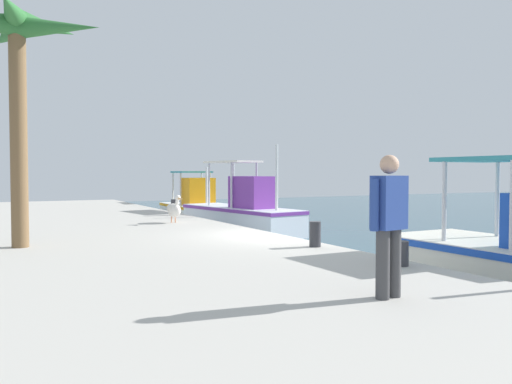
{
  "coord_description": "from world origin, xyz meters",
  "views": [
    {
      "loc": [
        10.49,
        -6.22,
        2.26
      ],
      "look_at": [
        -5.48,
        2.14,
        1.59
      ],
      "focal_mm": 36.66,
      "sensor_mm": 36.0,
      "label": 1
    }
  ],
  "objects_px": {
    "mooring_bollard_nearest": "(174,207)",
    "mooring_bollard_third": "(400,253)",
    "fishing_boat_nearest": "(195,206)",
    "fishing_boat_second": "(242,213)",
    "pelican": "(174,209)",
    "mooring_bollard_second": "(315,234)",
    "palm_tree": "(14,47)",
    "fisherman_standing": "(389,220)"
  },
  "relations": [
    {
      "from": "pelican",
      "to": "mooring_bollard_third",
      "type": "relative_size",
      "value": 2.47
    },
    {
      "from": "fisherman_standing",
      "to": "pelican",
      "type": "bearing_deg",
      "value": 175.72
    },
    {
      "from": "mooring_bollard_nearest",
      "to": "mooring_bollard_third",
      "type": "xyz_separation_m",
      "value": [
        10.89,
        0.0,
        -0.08
      ]
    },
    {
      "from": "palm_tree",
      "to": "fishing_boat_nearest",
      "type": "bearing_deg",
      "value": 145.94
    },
    {
      "from": "mooring_bollard_nearest",
      "to": "palm_tree",
      "type": "bearing_deg",
      "value": -41.53
    },
    {
      "from": "pelican",
      "to": "mooring_bollard_second",
      "type": "distance_m",
      "value": 6.05
    },
    {
      "from": "fishing_boat_nearest",
      "to": "mooring_bollard_nearest",
      "type": "xyz_separation_m",
      "value": [
        6.77,
        -3.35,
        0.44
      ]
    },
    {
      "from": "fishing_boat_nearest",
      "to": "fisherman_standing",
      "type": "bearing_deg",
      "value": -14.47
    },
    {
      "from": "fishing_boat_second",
      "to": "mooring_bollard_nearest",
      "type": "bearing_deg",
      "value": -77.45
    },
    {
      "from": "fishing_boat_nearest",
      "to": "mooring_bollard_third",
      "type": "xyz_separation_m",
      "value": [
        17.66,
        -3.35,
        0.36
      ]
    },
    {
      "from": "mooring_bollard_third",
      "to": "mooring_bollard_second",
      "type": "bearing_deg",
      "value": -180.0
    },
    {
      "from": "mooring_bollard_third",
      "to": "fishing_boat_second",
      "type": "bearing_deg",
      "value": 165.93
    },
    {
      "from": "mooring_bollard_third",
      "to": "palm_tree",
      "type": "height_order",
      "value": "palm_tree"
    },
    {
      "from": "fishing_boat_nearest",
      "to": "pelican",
      "type": "relative_size",
      "value": 5.02
    },
    {
      "from": "mooring_bollard_nearest",
      "to": "palm_tree",
      "type": "height_order",
      "value": "palm_tree"
    },
    {
      "from": "fisherman_standing",
      "to": "palm_tree",
      "type": "relative_size",
      "value": 0.36
    },
    {
      "from": "pelican",
      "to": "mooring_bollard_third",
      "type": "distance_m",
      "value": 8.38
    },
    {
      "from": "mooring_bollard_nearest",
      "to": "mooring_bollard_third",
      "type": "relative_size",
      "value": 1.4
    },
    {
      "from": "pelican",
      "to": "mooring_bollard_second",
      "type": "bearing_deg",
      "value": 8.26
    },
    {
      "from": "fisherman_standing",
      "to": "mooring_bollard_nearest",
      "type": "bearing_deg",
      "value": 172.63
    },
    {
      "from": "fisherman_standing",
      "to": "mooring_bollard_second",
      "type": "xyz_separation_m",
      "value": [
        -3.88,
        1.61,
        -0.66
      ]
    },
    {
      "from": "fishing_boat_nearest",
      "to": "mooring_bollard_third",
      "type": "height_order",
      "value": "fishing_boat_nearest"
    },
    {
      "from": "fishing_boat_second",
      "to": "mooring_bollard_nearest",
      "type": "xyz_separation_m",
      "value": [
        0.64,
        -2.89,
        0.35
      ]
    },
    {
      "from": "fisherman_standing",
      "to": "fishing_boat_second",
      "type": "bearing_deg",
      "value": 161.02
    },
    {
      "from": "fishing_boat_second",
      "to": "pelican",
      "type": "distance_m",
      "value": 4.96
    },
    {
      "from": "mooring_bollard_second",
      "to": "fisherman_standing",
      "type": "bearing_deg",
      "value": -22.46
    },
    {
      "from": "fishing_boat_nearest",
      "to": "mooring_bollard_second",
      "type": "xyz_separation_m",
      "value": [
        15.31,
        -3.35,
        0.41
      ]
    },
    {
      "from": "pelican",
      "to": "fishing_boat_second",
      "type": "bearing_deg",
      "value": 130.41
    },
    {
      "from": "mooring_bollard_second",
      "to": "pelican",
      "type": "bearing_deg",
      "value": -171.74
    },
    {
      "from": "fishing_boat_nearest",
      "to": "pelican",
      "type": "height_order",
      "value": "fishing_boat_nearest"
    },
    {
      "from": "fisherman_standing",
      "to": "palm_tree",
      "type": "xyz_separation_m",
      "value": [
        -6.56,
        -3.58,
        2.97
      ]
    },
    {
      "from": "fishing_boat_nearest",
      "to": "mooring_bollard_second",
      "type": "bearing_deg",
      "value": -12.34
    },
    {
      "from": "mooring_bollard_nearest",
      "to": "palm_tree",
      "type": "xyz_separation_m",
      "value": [
        5.86,
        -5.19,
        3.61
      ]
    },
    {
      "from": "mooring_bollard_nearest",
      "to": "palm_tree",
      "type": "relative_size",
      "value": 0.12
    },
    {
      "from": "pelican",
      "to": "palm_tree",
      "type": "xyz_separation_m",
      "value": [
        3.31,
        -4.32,
        3.48
      ]
    },
    {
      "from": "fishing_boat_nearest",
      "to": "fisherman_standing",
      "type": "height_order",
      "value": "fishing_boat_nearest"
    },
    {
      "from": "fisherman_standing",
      "to": "mooring_bollard_second",
      "type": "bearing_deg",
      "value": 157.54
    },
    {
      "from": "fisherman_standing",
      "to": "mooring_bollard_nearest",
      "type": "relative_size",
      "value": 3.06
    },
    {
      "from": "mooring_bollard_nearest",
      "to": "mooring_bollard_second",
      "type": "relative_size",
      "value": 1.09
    },
    {
      "from": "fishing_boat_second",
      "to": "fisherman_standing",
      "type": "bearing_deg",
      "value": -18.98
    },
    {
      "from": "mooring_bollard_second",
      "to": "mooring_bollard_third",
      "type": "bearing_deg",
      "value": 0.0
    },
    {
      "from": "fishing_boat_second",
      "to": "mooring_bollard_third",
      "type": "xyz_separation_m",
      "value": [
        11.53,
        -2.89,
        0.27
      ]
    }
  ]
}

